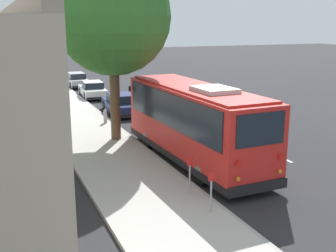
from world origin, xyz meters
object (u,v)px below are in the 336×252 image
object	(u,v)px
sign_post_far	(190,175)
fire_hydrant	(105,116)
parked_sedan_white	(93,90)
sign_post_near	(211,192)
shuttle_bus	(194,119)
street_tree	(111,8)
parked_sedan_navy	(120,104)
parked_sedan_silver	(76,80)

from	to	relation	value
sign_post_far	fire_hydrant	size ratio (longest dim) A/B	1.63
parked_sedan_white	sign_post_near	xyz separation A→B (m)	(-22.63, 1.56, 0.22)
shuttle_bus	street_tree	distance (m)	6.80
shuttle_bus	parked_sedan_white	bearing A→B (deg)	-0.61
street_tree	sign_post_near	bearing A→B (deg)	-178.00
parked_sedan_navy	street_tree	size ratio (longest dim) A/B	0.48
parked_sedan_white	sign_post_far	xyz separation A→B (m)	(-21.12, 1.56, 0.23)
parked_sedan_white	sign_post_far	distance (m)	21.18
sign_post_near	sign_post_far	size ratio (longest dim) A/B	0.98
fire_hydrant	street_tree	bearing A→B (deg)	173.55
parked_sedan_navy	street_tree	bearing A→B (deg)	165.44
sign_post_near	fire_hydrant	world-z (taller)	sign_post_near
parked_sedan_white	street_tree	size ratio (longest dim) A/B	0.46
shuttle_bus	parked_sedan_silver	world-z (taller)	shuttle_bus
shuttle_bus	parked_sedan_navy	distance (m)	10.78
street_tree	shuttle_bus	bearing A→B (deg)	-153.24
parked_sedan_silver	sign_post_far	world-z (taller)	sign_post_far
shuttle_bus	parked_sedan_white	world-z (taller)	shuttle_bus
parked_sedan_navy	sign_post_far	bearing A→B (deg)	177.08
street_tree	parked_sedan_white	bearing A→B (deg)	-8.20
parked_sedan_white	shuttle_bus	bearing A→B (deg)	-175.08
shuttle_bus	parked_sedan_navy	xyz separation A→B (m)	(10.71, 0.08, -1.24)
parked_sedan_navy	street_tree	xyz separation A→B (m)	(-6.28, 2.15, 5.90)
parked_sedan_white	fire_hydrant	distance (m)	9.79
street_tree	fire_hydrant	bearing A→B (deg)	-6.45
shuttle_bus	parked_sedan_silver	size ratio (longest dim) A/B	2.06
parked_sedan_navy	sign_post_far	world-z (taller)	sign_post_far
shuttle_bus	sign_post_near	size ratio (longest dim) A/B	7.29
sign_post_near	sign_post_far	bearing A→B (deg)	0.00
street_tree	fire_hydrant	size ratio (longest dim) A/B	11.88
fire_hydrant	sign_post_near	bearing A→B (deg)	179.73
street_tree	parked_sedan_navy	bearing A→B (deg)	-18.92
parked_sedan_navy	sign_post_far	xyz separation A→B (m)	(-14.26, 1.82, 0.22)
shuttle_bus	fire_hydrant	world-z (taller)	shuttle_bus
sign_post_near	sign_post_far	distance (m)	1.51
shuttle_bus	sign_post_near	bearing A→B (deg)	157.69
fire_hydrant	parked_sedan_navy	bearing A→B (deg)	-32.01
parked_sedan_navy	fire_hydrant	distance (m)	3.32
parked_sedan_navy	sign_post_near	world-z (taller)	sign_post_near
shuttle_bus	fire_hydrant	xyz separation A→B (m)	(7.89, 1.84, -1.30)
parked_sedan_silver	parked_sedan_white	bearing A→B (deg)	-179.11
shuttle_bus	sign_post_far	size ratio (longest dim) A/B	7.16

